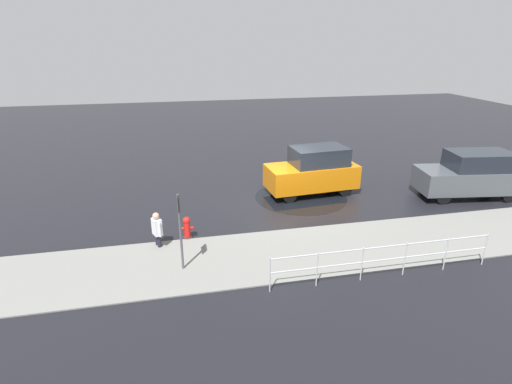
% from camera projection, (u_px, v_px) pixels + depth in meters
% --- Properties ---
extents(ground_plane, '(60.00, 60.00, 0.00)m').
position_uv_depth(ground_plane, '(283.00, 202.00, 16.75)').
color(ground_plane, black).
extents(kerb_strip, '(24.00, 3.20, 0.04)m').
position_uv_depth(kerb_strip, '(318.00, 250.00, 12.91)').
color(kerb_strip, slate).
rests_on(kerb_strip, ground).
extents(moving_hatchback, '(4.03, 2.01, 2.06)m').
position_uv_depth(moving_hatchback, '(313.00, 171.00, 17.36)').
color(moving_hatchback, orange).
rests_on(moving_hatchback, ground).
extents(parked_sedan, '(4.50, 2.34, 1.98)m').
position_uv_depth(parked_sedan, '(472.00, 174.00, 16.99)').
color(parked_sedan, '#474C51').
rests_on(parked_sedan, ground).
extents(fire_hydrant, '(0.42, 0.31, 0.80)m').
position_uv_depth(fire_hydrant, '(187.00, 228.00, 13.54)').
color(fire_hydrant, red).
rests_on(fire_hydrant, ground).
extents(pedestrian, '(0.36, 0.53, 1.22)m').
position_uv_depth(pedestrian, '(157.00, 228.00, 12.89)').
color(pedestrian, silver).
rests_on(pedestrian, ground).
extents(metal_railing, '(6.65, 0.04, 1.05)m').
position_uv_depth(metal_railing, '(384.00, 256.00, 11.20)').
color(metal_railing, '#B7BABF').
rests_on(metal_railing, ground).
extents(sign_post, '(0.07, 0.44, 2.40)m').
position_uv_depth(sign_post, '(180.00, 221.00, 11.27)').
color(sign_post, '#4C4C51').
rests_on(sign_post, ground).
extents(puddle_patch, '(3.95, 3.95, 0.01)m').
position_uv_depth(puddle_patch, '(301.00, 197.00, 17.25)').
color(puddle_patch, black).
rests_on(puddle_patch, ground).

